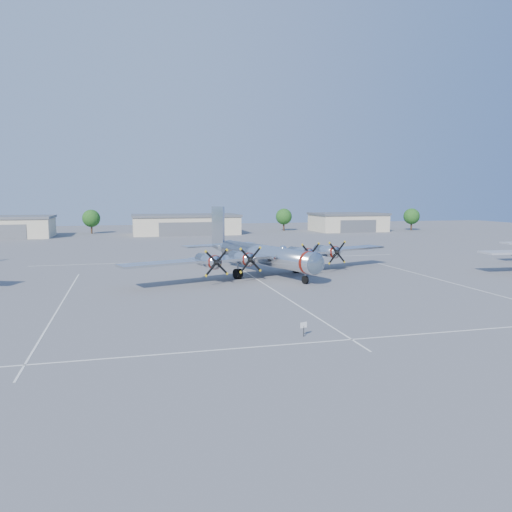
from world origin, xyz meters
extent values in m
plane|color=#555558|center=(0.00, 0.00, 0.00)|extent=(260.00, 260.00, 0.00)
cube|color=silver|center=(-22.00, -5.00, 0.01)|extent=(0.15, 40.00, 0.01)
cube|color=silver|center=(0.00, -5.00, 0.01)|extent=(0.15, 40.00, 0.01)
cube|color=silver|center=(22.00, -5.00, 0.01)|extent=(0.15, 40.00, 0.01)
cube|color=silver|center=(0.00, -22.00, 0.01)|extent=(60.00, 0.15, 0.01)
cube|color=silver|center=(0.00, 25.00, 0.01)|extent=(60.00, 0.15, 0.01)
cube|color=beige|center=(-45.00, 82.00, 2.40)|extent=(22.00, 14.00, 4.80)
cube|color=slate|center=(-45.00, 82.00, 5.10)|extent=(22.60, 14.60, 0.60)
cube|color=beige|center=(0.00, 82.00, 2.40)|extent=(28.00, 14.00, 4.80)
cube|color=slate|center=(0.00, 82.00, 5.10)|extent=(28.60, 14.60, 0.60)
cube|color=slate|center=(0.00, 74.95, 1.80)|extent=(15.40, 0.20, 3.60)
cube|color=beige|center=(48.00, 82.00, 2.40)|extent=(20.00, 14.00, 4.80)
cube|color=slate|center=(48.00, 82.00, 5.10)|extent=(20.60, 14.60, 0.60)
cube|color=slate|center=(48.00, 74.95, 1.80)|extent=(11.00, 0.20, 3.60)
cylinder|color=#382619|center=(-25.00, 90.00, 1.40)|extent=(0.50, 0.50, 2.80)
sphere|color=#174B15|center=(-25.00, 90.00, 4.24)|extent=(4.80, 4.80, 4.80)
cylinder|color=#382619|center=(30.00, 88.00, 1.40)|extent=(0.50, 0.50, 2.80)
sphere|color=#174B15|center=(30.00, 88.00, 4.24)|extent=(4.80, 4.80, 4.80)
cylinder|color=#382619|center=(68.00, 80.00, 1.40)|extent=(0.50, 0.50, 2.80)
sphere|color=#174B15|center=(68.00, 80.00, 4.24)|extent=(4.80, 4.80, 4.80)
cylinder|color=black|center=(-3.14, -20.43, 0.42)|extent=(0.06, 0.06, 0.84)
cube|color=white|center=(-3.14, -20.43, 0.89)|extent=(0.56, 0.23, 0.42)
camera|label=1|loc=(-15.63, -54.41, 10.41)|focal=35.00mm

